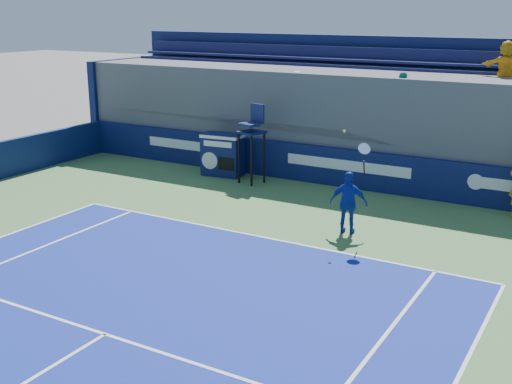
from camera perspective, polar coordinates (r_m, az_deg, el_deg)
The scene contains 5 objects.
back_hoarding at distance 19.77m, azimuth 8.16°, elevation 2.08°, with size 20.40×0.21×1.20m.
match_clock at distance 21.01m, azimuth -2.98°, elevation 3.44°, with size 1.39×0.86×1.40m.
umpire_chair at distance 19.91m, azimuth -0.34°, elevation 5.07°, with size 0.86×0.86×2.48m.
tennis_player at distance 15.64m, azimuth 8.24°, elevation -0.94°, with size 1.00×0.55×2.57m.
stadium_seating at distance 21.40m, azimuth 10.40°, elevation 6.43°, with size 21.00×4.05×4.42m.
Camera 1 is at (7.08, -0.75, 5.32)m, focal length 45.00 mm.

